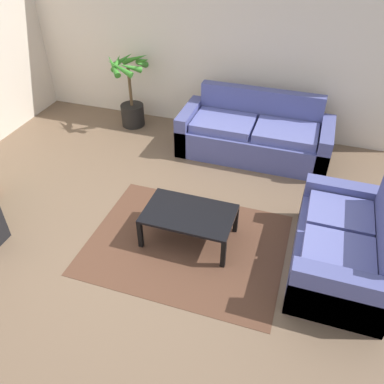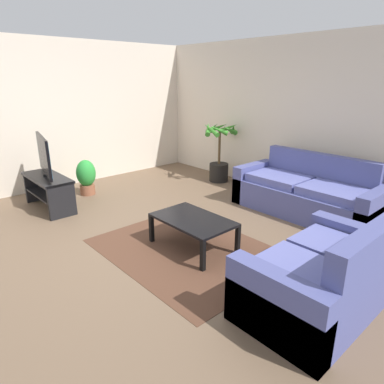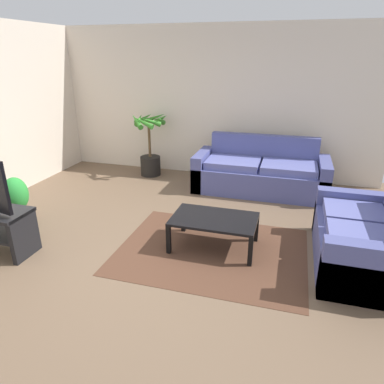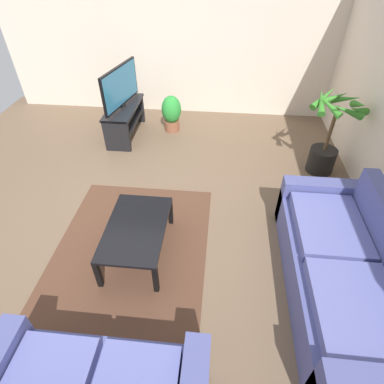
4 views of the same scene
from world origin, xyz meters
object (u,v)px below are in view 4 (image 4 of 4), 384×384
object	(u,v)px
couch_main	(344,275)
potted_palm	(328,139)
potted_plant_small	(172,112)
tv_stand	(125,117)
tv	(120,86)
coffee_table	(136,230)

from	to	relation	value
couch_main	potted_palm	xyz separation A→B (m)	(-2.12, 0.27, 0.23)
potted_plant_small	tv_stand	bearing A→B (deg)	-71.73
potted_palm	potted_plant_small	bearing A→B (deg)	-113.12
potted_palm	tv_stand	bearing A→B (deg)	-103.63
tv_stand	potted_palm	world-z (taller)	potted_palm
couch_main	tv	xyz separation A→B (m)	(-2.88, -2.87, 0.57)
coffee_table	potted_plant_small	size ratio (longest dim) A/B	1.58
couch_main	potted_palm	distance (m)	2.15
couch_main	coffee_table	size ratio (longest dim) A/B	2.19
potted_palm	potted_plant_small	size ratio (longest dim) A/B	1.90
couch_main	coffee_table	world-z (taller)	couch_main
tv	coffee_table	world-z (taller)	tv
couch_main	tv_stand	distance (m)	4.07
tv_stand	potted_palm	bearing A→B (deg)	76.37
tv_stand	coffee_table	distance (m)	2.68
couch_main	tv	bearing A→B (deg)	-135.06
coffee_table	potted_palm	distance (m)	2.94
couch_main	coffee_table	xyz separation A→B (m)	(-0.33, -2.06, 0.04)
potted_palm	tv	bearing A→B (deg)	-103.63
potted_plant_small	tv	bearing A→B (deg)	-71.61
couch_main	coffee_table	distance (m)	2.09
couch_main	potted_plant_small	xyz separation A→B (m)	(-3.13, -2.11, 0.04)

